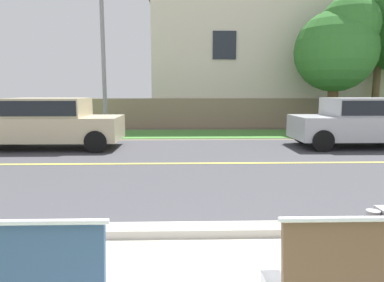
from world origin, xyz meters
The scene contains 11 objects.
ground_plane centered at (0.00, 8.00, 0.00)m, with size 140.00×140.00×0.00m, color #665B4C.
curb_edge centered at (0.00, 2.35, 0.06)m, with size 44.00×0.30×0.11m, color #ADA89E.
street_asphalt centered at (0.00, 6.50, 0.00)m, with size 52.00×8.00×0.01m, color #424247.
road_centre_line centered at (0.00, 6.50, 0.01)m, with size 48.00×0.14×0.01m, color #E0CC4C.
far_verge_grass centered at (0.00, 12.31, 0.01)m, with size 48.00×2.80×0.02m, color #478438.
car_beige_near centered at (-4.15, 8.90, 0.85)m, with size 4.30×1.86×1.54m.
car_silver_far centered at (5.58, 8.90, 0.85)m, with size 4.30×1.86×1.54m.
streetlamp centered at (-3.10, 12.11, 3.91)m, with size 0.24×2.10×6.82m.
shade_tree_left centered at (6.54, 13.08, 3.67)m, with size 3.43×3.43×5.66m.
garden_wall centered at (2.18, 14.87, 0.70)m, with size 13.00×0.36×1.40m, color gray.
house_across_street centered at (4.71, 18.07, 3.87)m, with size 13.52×6.91×7.65m.
Camera 1 is at (-0.07, -1.67, 1.75)m, focal length 32.16 mm.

